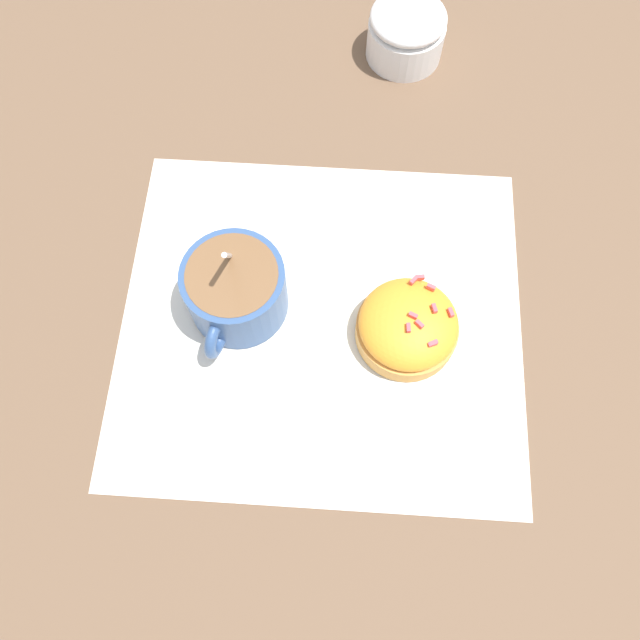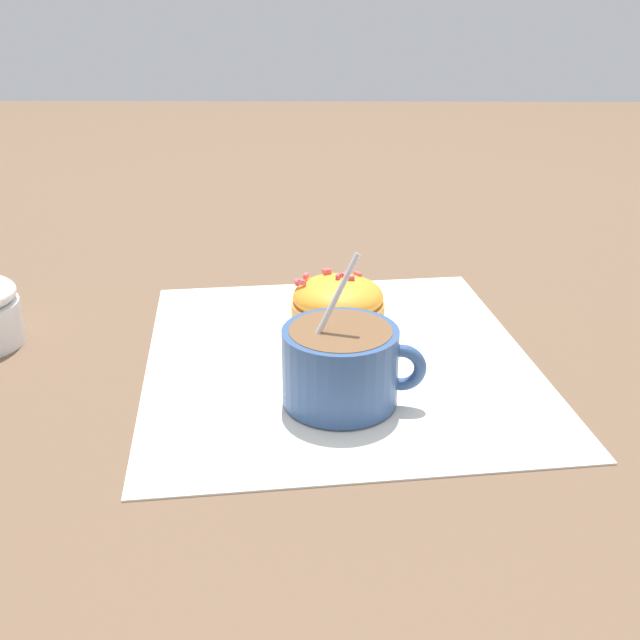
{
  "view_description": "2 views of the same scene",
  "coord_description": "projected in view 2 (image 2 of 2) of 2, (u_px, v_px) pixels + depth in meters",
  "views": [
    {
      "loc": [
        0.04,
        -0.19,
        0.49
      ],
      "look_at": [
        0.0,
        -0.01,
        0.03
      ],
      "focal_mm": 35.0,
      "sensor_mm": 36.0,
      "label": 1
    },
    {
      "loc": [
        -0.54,
        0.01,
        0.28
      ],
      "look_at": [
        0.01,
        0.02,
        0.03
      ],
      "focal_mm": 42.0,
      "sensor_mm": 36.0,
      "label": 2
    }
  ],
  "objects": [
    {
      "name": "frosted_pastry",
      "position": [
        333.0,
        302.0,
        0.66
      ],
      "size": [
        0.08,
        0.08,
        0.04
      ],
      "color": "#D19347",
      "rests_on": "paper_napkin"
    },
    {
      "name": "coffee_cup",
      "position": [
        338.0,
        362.0,
        0.53
      ],
      "size": [
        0.08,
        0.11,
        0.11
      ],
      "color": "#335184",
      "rests_on": "paper_napkin"
    },
    {
      "name": "paper_napkin",
      "position": [
        339.0,
        357.0,
        0.61
      ],
      "size": [
        0.37,
        0.35,
        0.0
      ],
      "color": "white",
      "rests_on": "ground_plane"
    },
    {
      "name": "ground_plane",
      "position": [
        339.0,
        359.0,
        0.61
      ],
      "size": [
        3.0,
        3.0,
        0.0
      ],
      "primitive_type": "plane",
      "color": "brown"
    }
  ]
}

